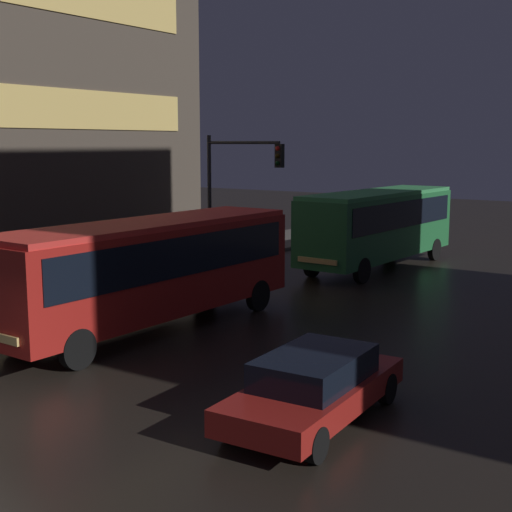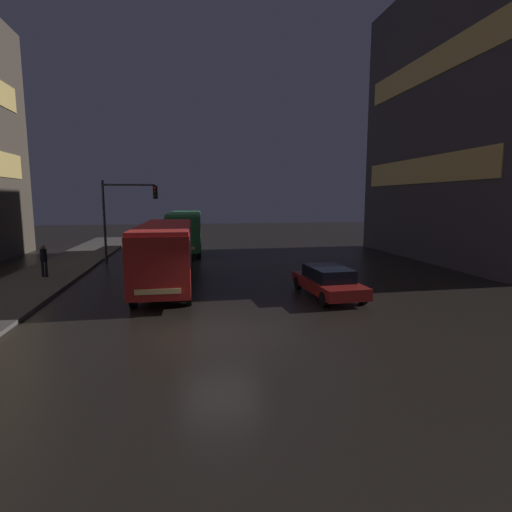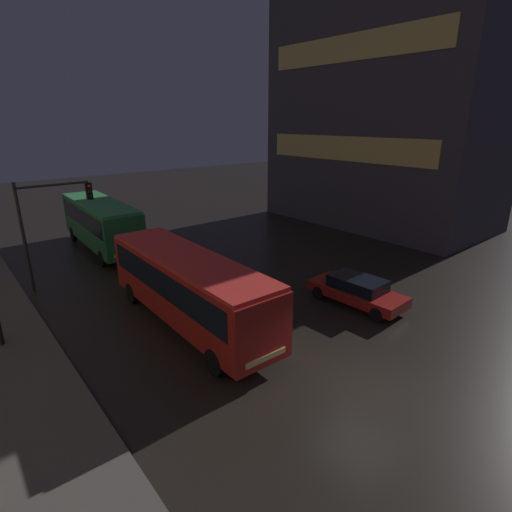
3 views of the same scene
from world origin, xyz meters
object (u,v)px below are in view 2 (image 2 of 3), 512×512
object	(u,v)px
bus_near	(166,249)
car_taxi	(328,281)
pedestrian_near	(44,258)
traffic_light_main	(124,207)
bus_far	(185,228)

from	to	relation	value
bus_near	car_taxi	bearing A→B (deg)	156.80
bus_near	car_taxi	size ratio (longest dim) A/B	2.16
bus_near	pedestrian_near	xyz separation A→B (m)	(-6.73, 3.07, -0.77)
bus_near	traffic_light_main	world-z (taller)	traffic_light_main
pedestrian_near	traffic_light_main	distance (m)	6.92
bus_far	traffic_light_main	distance (m)	6.56
bus_near	car_taxi	distance (m)	8.10
pedestrian_near	traffic_light_main	size ratio (longest dim) A/B	0.31
bus_near	bus_far	distance (m)	13.19
bus_far	car_taxi	bearing A→B (deg)	113.55
bus_far	traffic_light_main	world-z (taller)	traffic_light_main
car_taxi	traffic_light_main	world-z (taller)	traffic_light_main
car_taxi	bus_near	bearing A→B (deg)	-27.47
bus_far	pedestrian_near	bearing A→B (deg)	55.16
pedestrian_near	traffic_light_main	xyz separation A→B (m)	(3.58, 5.26, 2.70)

